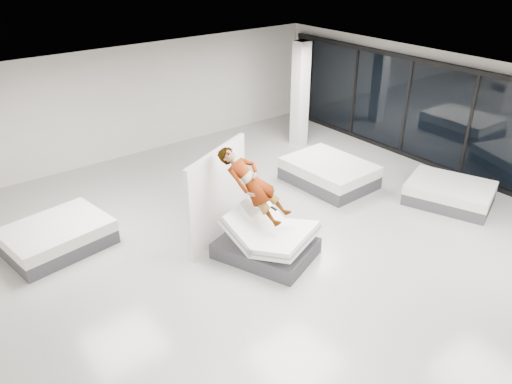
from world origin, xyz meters
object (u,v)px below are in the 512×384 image
at_px(person, 253,198).
at_px(flat_bed_left_far, 57,237).
at_px(flat_bed_right_far, 329,173).
at_px(flat_bed_right_near, 449,193).
at_px(column, 300,95).
at_px(divider_panel, 218,195).
at_px(remote, 274,208).
at_px(hero_bed, 267,240).

xyz_separation_m(person, flat_bed_left_far, (-3.18, 2.62, -0.97)).
distance_m(flat_bed_right_far, flat_bed_left_far, 6.85).
bearing_deg(flat_bed_right_near, column, 93.25).
bearing_deg(flat_bed_right_far, column, 64.04).
height_order(person, flat_bed_right_far, person).
xyz_separation_m(person, flat_bed_right_far, (3.54, 1.31, -0.94)).
bearing_deg(divider_panel, person, -101.42).
relative_size(divider_panel, flat_bed_right_far, 0.98).
height_order(remote, flat_bed_right_far, remote).
xyz_separation_m(remote, flat_bed_left_far, (-3.51, 2.87, -0.73)).
xyz_separation_m(hero_bed, flat_bed_left_far, (-3.30, 2.92, -0.09)).
xyz_separation_m(divider_panel, column, (5.03, 2.95, 0.59)).
bearing_deg(flat_bed_left_far, column, 9.09).
distance_m(divider_panel, flat_bed_right_near, 5.82).
height_order(person, flat_bed_right_near, person).
relative_size(flat_bed_right_far, flat_bed_left_far, 1.02).
bearing_deg(column, flat_bed_left_far, -170.91).
bearing_deg(divider_panel, flat_bed_right_far, -19.38).
bearing_deg(divider_panel, hero_bed, -99.48).
distance_m(flat_bed_right_near, flat_bed_left_far, 9.15).
distance_m(flat_bed_right_far, flat_bed_right_near, 3.03).
distance_m(hero_bed, divider_panel, 1.45).
height_order(flat_bed_right_near, column, column).
relative_size(remote, flat_bed_right_far, 0.06).
bearing_deg(flat_bed_left_far, divider_panel, -29.56).
height_order(divider_panel, flat_bed_right_far, divider_panel).
bearing_deg(flat_bed_left_far, flat_bed_right_near, -25.28).
bearing_deg(column, flat_bed_right_far, -115.96).
relative_size(person, remote, 13.14).
distance_m(remote, flat_bed_left_far, 4.59).
relative_size(flat_bed_left_far, column, 0.70).
bearing_deg(remote, divider_panel, 93.82).
height_order(flat_bed_right_near, flat_bed_left_far, flat_bed_left_far).
bearing_deg(flat_bed_right_near, flat_bed_left_far, 154.72).
relative_size(divider_panel, column, 0.70).
bearing_deg(remote, flat_bed_right_near, -33.65).
distance_m(hero_bed, remote, 0.68).
xyz_separation_m(hero_bed, flat_bed_right_far, (3.42, 1.62, -0.06)).
xyz_separation_m(hero_bed, flat_bed_right_near, (4.98, -0.98, -0.10)).
bearing_deg(person, flat_bed_left_far, 119.17).
distance_m(hero_bed, flat_bed_left_far, 4.41).
distance_m(remote, flat_bed_right_near, 4.93).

